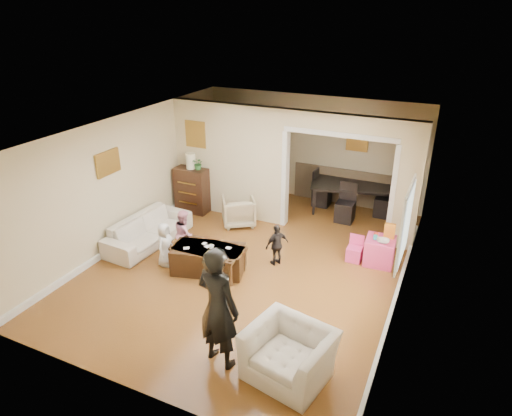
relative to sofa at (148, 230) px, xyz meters
The scene contains 27 objects.
floor 2.28m from the sofa, ahead, with size 7.00×7.00×0.00m, color #935C26.
partition_left 2.42m from the sofa, 66.49° to the left, with size 2.75×0.18×2.60m, color beige.
partition_right 5.23m from the sofa, 23.07° to the left, with size 0.55×0.18×2.60m, color beige.
partition_header 4.45m from the sofa, 30.99° to the left, with size 2.22×0.18×0.35m, color beige.
window_pane 5.14m from the sofa, ahead, with size 0.03×0.95×1.10m, color white.
framed_art_partition 2.47m from the sofa, 88.50° to the left, with size 0.45×0.03×0.55m, color brown.
framed_art_sofa_wall 1.63m from the sofa, 139.85° to the right, with size 0.03×0.55×0.40m, color brown.
framed_art_alcove 5.15m from the sofa, 47.47° to the left, with size 0.45×0.03×0.55m, color brown.
sofa is the anchor object (origin of this frame).
armchair_back 2.02m from the sofa, 50.42° to the left, with size 0.69×0.71×0.65m, color tan.
armchair_front 4.51m from the sofa, 29.23° to the right, with size 1.06×0.93×0.69m, color beige.
dresser 1.78m from the sofa, 90.76° to the left, with size 0.78×0.44×1.07m, color #341C0F.
table_lamp 2.00m from the sofa, 90.76° to the left, with size 0.22×0.22×0.36m, color #FDF8CE.
potted_plant 1.99m from the sofa, 84.26° to the left, with size 0.26×0.22×0.29m, color #347232.
coffee_table 1.72m from the sofa, 13.94° to the right, with size 1.30×0.65×0.49m, color #382111.
coffee_cup 1.85m from the sofa, 14.71° to the right, with size 0.11×0.11×0.10m, color silver.
play_table 4.63m from the sofa, 14.82° to the left, with size 0.54×0.54×0.52m, color #E83D82.
cereal_box 4.79m from the sofa, 15.61° to the left, with size 0.20×0.07×0.30m, color gold.
cyan_cup 4.53m from the sofa, 14.53° to the left, with size 0.08×0.08×0.08m, color #24B2B5.
toy_block 4.56m from the sofa, 16.66° to the left, with size 0.08×0.06×0.05m, color red.
play_bowl 4.66m from the sofa, 13.23° to the left, with size 0.23×0.23×0.06m, color silver.
dining_table 4.79m from the sofa, 44.53° to the left, with size 1.96×1.09×0.69m, color black.
adult_person 3.85m from the sofa, 38.34° to the right, with size 0.65×0.43×1.79m, color black.
child_kneel_a 1.00m from the sofa, 34.56° to the right, with size 0.42×0.27×0.86m, color silver.
child_kneel_b 1.00m from the sofa, ahead, with size 0.47×0.37×0.97m, color pink.
child_toddler 2.74m from the sofa, ahead, with size 0.49×0.20×0.83m, color black.
craft_papers 1.75m from the sofa, 15.14° to the right, with size 0.81×0.43×0.00m.
Camera 1 is at (3.20, -6.73, 4.51)m, focal length 31.47 mm.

